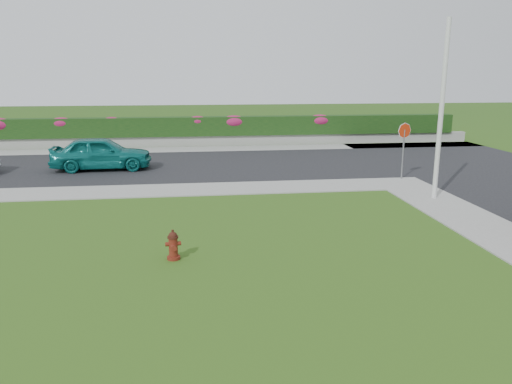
{
  "coord_description": "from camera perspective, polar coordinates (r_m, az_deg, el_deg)",
  "views": [
    {
      "loc": [
        -1.02,
        -9.06,
        4.2
      ],
      "look_at": [
        0.74,
        4.65,
        0.9
      ],
      "focal_mm": 35.0,
      "sensor_mm": 36.0,
      "label": 1
    }
  ],
  "objects": [
    {
      "name": "fire_hydrant",
      "position": [
        11.7,
        -9.44,
        -6.05
      ],
      "size": [
        0.37,
        0.35,
        0.71
      ],
      "rotation": [
        0.0,
        0.0,
        0.12
      ],
      "color": "#53160D",
      "rests_on": "ground"
    },
    {
      "name": "hedge",
      "position": [
        29.82,
        -7.3,
        7.46
      ],
      "size": [
        32.0,
        0.9,
        1.1
      ],
      "primitive_type": "cube",
      "color": "black",
      "rests_on": "retaining_wall"
    },
    {
      "name": "sidewalk_far",
      "position": [
        19.2,
        -22.15,
        -0.15
      ],
      "size": [
        24.0,
        2.0,
        0.04
      ],
      "primitive_type": "cube",
      "color": "gray",
      "rests_on": "ground"
    },
    {
      "name": "sedan_teal",
      "position": [
        23.05,
        -17.25,
        4.27
      ],
      "size": [
        4.34,
        1.86,
        1.46
      ],
      "primitive_type": "imported",
      "rotation": [
        0.0,
        0.0,
        1.6
      ],
      "color": "#0E6A65",
      "rests_on": "street_far"
    },
    {
      "name": "retaining_wall",
      "position": [
        29.82,
        -7.25,
        5.81
      ],
      "size": [
        34.0,
        0.4,
        0.6
      ],
      "primitive_type": "cube",
      "color": "gray",
      "rests_on": "ground"
    },
    {
      "name": "ground",
      "position": [
        10.04,
        -0.8,
        -11.3
      ],
      "size": [
        120.0,
        120.0,
        0.0
      ],
      "primitive_type": "plane",
      "color": "black",
      "rests_on": "ground"
    },
    {
      "name": "flower_clump_d",
      "position": [
        29.69,
        -6.7,
        8.06
      ],
      "size": [
        1.17,
        0.75,
        0.58
      ],
      "primitive_type": "ellipsoid",
      "color": "#BB2056",
      "rests_on": "hedge"
    },
    {
      "name": "flower_clump_b",
      "position": [
        30.58,
        -21.36,
        7.36
      ],
      "size": [
        1.26,
        0.81,
        0.63
      ],
      "primitive_type": "ellipsoid",
      "color": "#BB2056",
      "rests_on": "hedge"
    },
    {
      "name": "curb_corner",
      "position": [
        20.2,
        16.27,
        0.95
      ],
      "size": [
        2.0,
        2.0,
        0.04
      ],
      "primitive_type": "cube",
      "color": "gray",
      "rests_on": "ground"
    },
    {
      "name": "street_far",
      "position": [
        23.77,
        -16.85,
        2.73
      ],
      "size": [
        26.0,
        8.0,
        0.04
      ],
      "primitive_type": "cube",
      "color": "black",
      "rests_on": "ground"
    },
    {
      "name": "stop_sign",
      "position": [
        20.78,
        16.56,
        5.92
      ],
      "size": [
        0.6,
        0.2,
        2.29
      ],
      "rotation": [
        0.0,
        0.0,
        -0.1
      ],
      "color": "slate",
      "rests_on": "ground"
    },
    {
      "name": "sidewalk_beyond",
      "position": [
        28.37,
        -7.22,
        4.86
      ],
      "size": [
        34.0,
        2.0,
        0.04
      ],
      "primitive_type": "cube",
      "color": "gray",
      "rests_on": "ground"
    },
    {
      "name": "flower_clump_c",
      "position": [
        30.04,
        -16.18,
        7.72
      ],
      "size": [
        1.08,
        0.7,
        0.54
      ],
      "primitive_type": "ellipsoid",
      "color": "#BB2056",
      "rests_on": "hedge"
    },
    {
      "name": "flower_clump_e",
      "position": [
        29.8,
        -2.55,
        8.06
      ],
      "size": [
        1.44,
        0.92,
        0.72
      ],
      "primitive_type": "ellipsoid",
      "color": "#BB2056",
      "rests_on": "hedge"
    },
    {
      "name": "utility_pole",
      "position": [
        17.72,
        20.41,
        8.61
      ],
      "size": [
        0.16,
        0.16,
        5.94
      ],
      "primitive_type": "cylinder",
      "color": "silver",
      "rests_on": "ground"
    },
    {
      "name": "flower_clump_f",
      "position": [
        30.67,
        7.29,
        8.13
      ],
      "size": [
        1.39,
        0.89,
        0.7
      ],
      "primitive_type": "ellipsoid",
      "color": "#BB2056",
      "rests_on": "hedge"
    }
  ]
}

